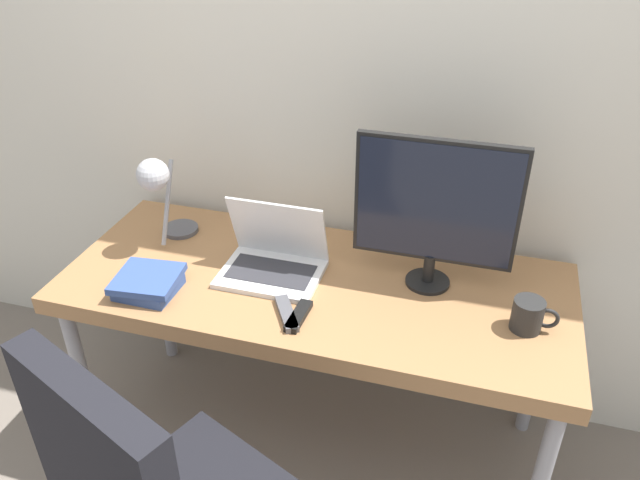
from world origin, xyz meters
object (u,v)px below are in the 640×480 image
object	(u,v)px
laptop	(273,259)
book_stack	(148,283)
desk_lamp	(158,186)
monitor	(436,207)
mug	(529,315)

from	to	relation	value
laptop	book_stack	bearing A→B (deg)	-148.20
book_stack	desk_lamp	bearing A→B (deg)	106.17
monitor	mug	bearing A→B (deg)	-26.15
monitor	desk_lamp	world-z (taller)	monitor
laptop	book_stack	world-z (taller)	laptop
laptop	desk_lamp	distance (m)	0.46
desk_lamp	book_stack	xyz separation A→B (m)	(0.08, -0.26, -0.21)
laptop	monitor	xyz separation A→B (m)	(0.50, 0.08, 0.23)
monitor	book_stack	xyz separation A→B (m)	(-0.84, -0.30, -0.25)
monitor	desk_lamp	xyz separation A→B (m)	(-0.92, -0.03, -0.04)
monitor	book_stack	size ratio (longest dim) A/B	2.33
laptop	mug	world-z (taller)	laptop
laptop	mug	bearing A→B (deg)	-4.97
desk_lamp	monitor	bearing A→B (deg)	2.01
laptop	desk_lamp	world-z (taller)	desk_lamp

